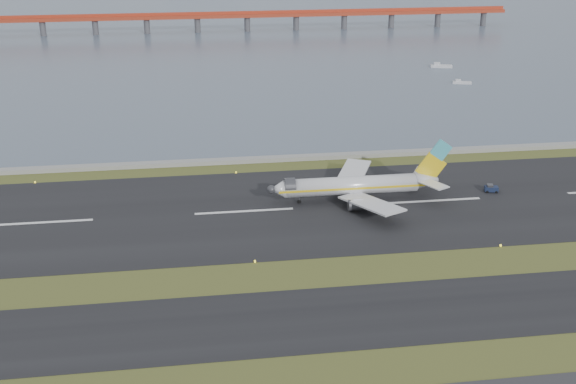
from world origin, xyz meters
The scene contains 9 objects.
ground centered at (0.00, 0.00, 0.00)m, with size 1000.00×1000.00×0.00m, color #334619.
taxiway_strip centered at (0.00, -12.00, 0.05)m, with size 1000.00×18.00×0.10m, color black.
runway_strip centered at (0.00, 30.00, 0.05)m, with size 1000.00×45.00×0.10m, color black.
seawall centered at (0.00, 60.00, 0.50)m, with size 1000.00×2.50×1.00m, color gray.
red_pier centered at (20.00, 250.00, 7.28)m, with size 260.00×5.00×10.20m.
airliner centered at (24.19, 32.59, 3.46)m, with size 38.52×32.89×12.80m.
pushback_tug centered at (53.82, 33.13, 0.88)m, with size 3.11×2.19×1.81m.
workboat_near centered at (83.76, 130.46, 0.49)m, with size 6.64×3.66×1.54m.
workboat_far centered at (85.47, 156.94, 0.61)m, with size 8.35×4.33×1.94m.
Camera 1 is at (-9.91, -104.19, 58.36)m, focal length 45.00 mm.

